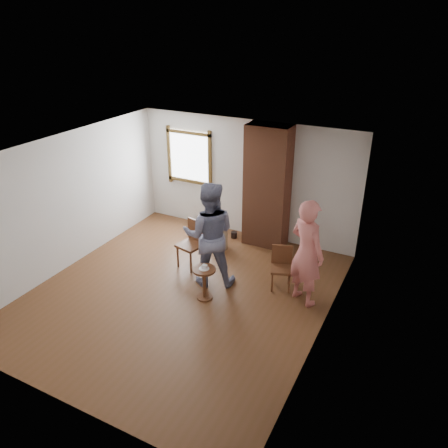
# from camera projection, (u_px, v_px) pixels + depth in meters

# --- Properties ---
(ground) EXTENTS (5.50, 5.50, 0.00)m
(ground) POSITION_uv_depth(u_px,v_px,m) (181.00, 294.00, 7.83)
(ground) COLOR brown
(ground) RESTS_ON ground
(room_shell) EXTENTS (5.04, 5.52, 2.62)m
(room_shell) POSITION_uv_depth(u_px,v_px,m) (192.00, 188.00, 7.55)
(room_shell) COLOR silver
(room_shell) RESTS_ON ground
(brick_chimney) EXTENTS (0.90, 0.50, 2.60)m
(brick_chimney) POSITION_uv_depth(u_px,v_px,m) (267.00, 187.00, 9.03)
(brick_chimney) COLOR brown
(brick_chimney) RESTS_ON ground
(stoneware_crock) EXTENTS (0.49, 0.49, 0.50)m
(stoneware_crock) POSITION_uv_depth(u_px,v_px,m) (218.00, 237.00, 9.26)
(stoneware_crock) COLOR #C8B490
(stoneware_crock) RESTS_ON ground
(dark_pot) EXTENTS (0.17, 0.17, 0.14)m
(dark_pot) POSITION_uv_depth(u_px,v_px,m) (234.00, 235.00, 9.77)
(dark_pot) COLOR black
(dark_pot) RESTS_ON ground
(dining_chair_left) EXTENTS (0.52, 0.52, 0.94)m
(dining_chair_left) POSITION_uv_depth(u_px,v_px,m) (193.00, 241.00, 8.52)
(dining_chair_left) COLOR brown
(dining_chair_left) RESTS_ON ground
(dining_chair_right) EXTENTS (0.48, 0.48, 0.80)m
(dining_chair_right) POSITION_uv_depth(u_px,v_px,m) (281.00, 265.00, 7.87)
(dining_chair_right) COLOR brown
(dining_chair_right) RESTS_ON ground
(side_table) EXTENTS (0.40, 0.40, 0.60)m
(side_table) POSITION_uv_depth(u_px,v_px,m) (204.00, 278.00, 7.55)
(side_table) COLOR brown
(side_table) RESTS_ON ground
(cake_plate) EXTENTS (0.18, 0.18, 0.01)m
(cake_plate) POSITION_uv_depth(u_px,v_px,m) (204.00, 269.00, 7.46)
(cake_plate) COLOR white
(cake_plate) RESTS_ON side_table
(cake_slice) EXTENTS (0.08, 0.07, 0.06)m
(cake_slice) POSITION_uv_depth(u_px,v_px,m) (205.00, 267.00, 7.44)
(cake_slice) COLOR white
(cake_slice) RESTS_ON cake_plate
(man) EXTENTS (1.18, 1.08, 1.97)m
(man) POSITION_uv_depth(u_px,v_px,m) (209.00, 235.00, 7.77)
(man) COLOR #15173C
(man) RESTS_ON ground
(person_pink) EXTENTS (0.82, 0.73, 1.90)m
(person_pink) POSITION_uv_depth(u_px,v_px,m) (307.00, 253.00, 7.26)
(person_pink) COLOR #DA736D
(person_pink) RESTS_ON ground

